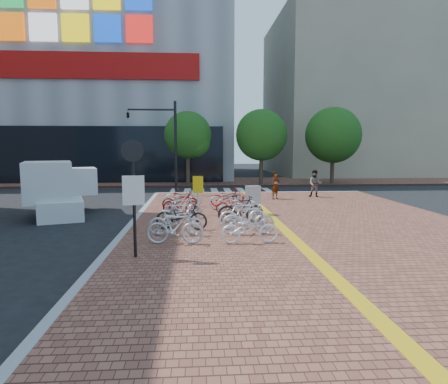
{
  "coord_description": "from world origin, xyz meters",
  "views": [
    {
      "loc": [
        -1.29,
        -15.11,
        3.29
      ],
      "look_at": [
        -0.11,
        2.14,
        1.3
      ],
      "focal_mm": 32.0,
      "sensor_mm": 36.0,
      "label": 1
    }
  ],
  "objects": [
    {
      "name": "bike_2",
      "position": [
        -1.88,
        -0.17,
        0.67
      ],
      "size": [
        2.09,
        1.09,
        1.04
      ],
      "primitive_type": "imported",
      "rotation": [
        0.0,
        0.0,
        1.36
      ],
      "color": "black",
      "rests_on": "sidewalk"
    },
    {
      "name": "utility_box",
      "position": [
        1.27,
        2.92,
        0.82
      ],
      "size": [
        0.7,
        0.57,
        1.34
      ],
      "primitive_type": "cube",
      "rotation": [
        0.0,
        0.0,
        0.22
      ],
      "color": "#ADADB2",
      "rests_on": "sidewalk"
    },
    {
      "name": "bike_7",
      "position": [
        -2.01,
        5.69,
        0.66
      ],
      "size": [
        1.96,
        0.71,
        1.03
      ],
      "primitive_type": "imported",
      "rotation": [
        0.0,
        0.0,
        1.58
      ],
      "color": "silver",
      "rests_on": "sidewalk"
    },
    {
      "name": "pedestrian_a",
      "position": [
        3.38,
        8.25,
        0.98
      ],
      "size": [
        0.72,
        0.68,
        1.65
      ],
      "primitive_type": "imported",
      "rotation": [
        0.0,
        0.0,
        0.66
      ],
      "color": "gray",
      "rests_on": "sidewalk"
    },
    {
      "name": "department_store",
      "position": [
        -15.99,
        31.95,
        13.98
      ],
      "size": [
        36.0,
        24.27,
        28.0
      ],
      "color": "gray",
      "rests_on": "ground"
    },
    {
      "name": "traffic_light_pole",
      "position": [
        -4.05,
        11.1,
        4.31
      ],
      "size": [
        3.24,
        1.25,
        6.03
      ],
      "color": "black",
      "rests_on": "sidewalk"
    },
    {
      "name": "tactile_strip",
      "position": [
        2.0,
        -5.0,
        0.16
      ],
      "size": [
        0.4,
        34.0,
        0.01
      ],
      "primitive_type": "cube",
      "color": "gold",
      "rests_on": "sidewalk"
    },
    {
      "name": "street_trees",
      "position": [
        5.04,
        17.45,
        4.1
      ],
      "size": [
        16.2,
        4.6,
        6.35
      ],
      "color": "#38281E",
      "rests_on": "far_sidewalk"
    },
    {
      "name": "kerb_north",
      "position": [
        3.0,
        12.0,
        0.08
      ],
      "size": [
        14.0,
        0.25,
        0.15
      ],
      "primitive_type": "cube",
      "color": "gray",
      "rests_on": "ground"
    },
    {
      "name": "bike_8",
      "position": [
        0.4,
        -2.5,
        0.64
      ],
      "size": [
        1.9,
        0.74,
        0.98
      ],
      "primitive_type": "imported",
      "rotation": [
        0.0,
        0.0,
        1.62
      ],
      "color": "white",
      "rests_on": "sidewalk"
    },
    {
      "name": "bike_5",
      "position": [
        -2.03,
        3.17,
        0.66
      ],
      "size": [
        1.69,
        0.5,
        1.01
      ],
      "primitive_type": "imported",
      "rotation": [
        0.0,
        0.0,
        1.58
      ],
      "color": "#B20C0C",
      "rests_on": "sidewalk"
    },
    {
      "name": "yellow_sign",
      "position": [
        -1.26,
        3.01,
        1.39
      ],
      "size": [
        0.48,
        0.19,
        1.78
      ],
      "color": "#B7B7BC",
      "rests_on": "sidewalk"
    },
    {
      "name": "notice_sign",
      "position": [
        -3.05,
        -3.93,
        2.24
      ],
      "size": [
        0.61,
        0.19,
        3.32
      ],
      "color": "black",
      "rests_on": "sidewalk"
    },
    {
      "name": "pedestrian_b",
      "position": [
        6.01,
        8.99,
        0.99
      ],
      "size": [
        1.01,
        0.92,
        1.67
      ],
      "primitive_type": "imported",
      "rotation": [
        0.0,
        0.0,
        -0.45
      ],
      "color": "#464859",
      "rests_on": "sidewalk"
    },
    {
      "name": "bike_1",
      "position": [
        -2.04,
        -1.22,
        0.66
      ],
      "size": [
        1.97,
        0.82,
        1.01
      ],
      "primitive_type": "imported",
      "rotation": [
        0.0,
        0.0,
        1.49
      ],
      "color": "#BABABF",
      "rests_on": "sidewalk"
    },
    {
      "name": "far_sidewalk",
      "position": [
        0.0,
        21.0,
        0.07
      ],
      "size": [
        70.0,
        8.0,
        0.15
      ],
      "primitive_type": "cube",
      "color": "brown",
      "rests_on": "ground"
    },
    {
      "name": "bike_6",
      "position": [
        -2.12,
        4.51,
        0.62
      ],
      "size": [
        1.82,
        0.75,
        0.94
      ],
      "primitive_type": "imported",
      "rotation": [
        0.0,
        0.0,
        1.64
      ],
      "color": "black",
      "rests_on": "sidewalk"
    },
    {
      "name": "bike_3",
      "position": [
        -2.01,
        0.88,
        0.62
      ],
      "size": [
        1.59,
        0.49,
        0.95
      ],
      "primitive_type": "imported",
      "rotation": [
        0.0,
        0.0,
        1.6
      ],
      "color": "silver",
      "rests_on": "sidewalk"
    },
    {
      "name": "bike_4",
      "position": [
        -1.92,
        2.05,
        0.65
      ],
      "size": [
        1.73,
        0.75,
        1.0
      ],
      "primitive_type": "imported",
      "rotation": [
        0.0,
        0.0,
        1.74
      ],
      "color": "silver",
      "rests_on": "sidewalk"
    },
    {
      "name": "bike_9",
      "position": [
        0.52,
        -1.22,
        0.72
      ],
      "size": [
        1.91,
        0.58,
        1.14
      ],
      "primitive_type": "imported",
      "rotation": [
        0.0,
        0.0,
        1.59
      ],
      "color": "silver",
      "rests_on": "sidewalk"
    },
    {
      "name": "kerb_west",
      "position": [
        -4.0,
        -5.0,
        0.08
      ],
      "size": [
        0.25,
        34.0,
        0.15
      ],
      "primitive_type": "cube",
      "color": "gray",
      "rests_on": "ground"
    },
    {
      "name": "sidewalk",
      "position": [
        3.0,
        -5.0,
        0.07
      ],
      "size": [
        14.0,
        34.0,
        0.15
      ],
      "primitive_type": "cube",
      "color": "brown",
      "rests_on": "ground"
    },
    {
      "name": "bike_12",
      "position": [
        0.42,
        2.26,
        0.57
      ],
      "size": [
        1.65,
        0.75,
        0.84
      ],
      "primitive_type": "imported",
      "rotation": [
        0.0,
        0.0,
        1.45
      ],
      "color": "#B3B3B8",
      "rests_on": "sidewalk"
    },
    {
      "name": "ground",
      "position": [
        0.0,
        0.0,
        0.0
      ],
      "size": [
        120.0,
        120.0,
        0.0
      ],
      "primitive_type": "plane",
      "color": "black",
      "rests_on": "ground"
    },
    {
      "name": "building_beige",
      "position": [
        18.0,
        32.0,
        9.0
      ],
      "size": [
        20.0,
        18.0,
        18.0
      ],
      "primitive_type": "cube",
      "color": "gray",
      "rests_on": "ground"
    },
    {
      "name": "bike_14",
      "position": [
        0.3,
        4.55,
        0.68
      ],
      "size": [
        2.07,
        0.91,
        1.05
      ],
      "primitive_type": "imported",
      "rotation": [
        0.0,
        0.0,
        1.68
      ],
      "color": "silver",
      "rests_on": "sidewalk"
    },
    {
      "name": "bike_15",
      "position": [
        0.3,
        5.69,
        0.62
      ],
      "size": [
        1.85,
        0.9,
        0.93
      ],
      "primitive_type": "imported",
      "rotation": [
        0.0,
        0.0,
        1.73
      ],
      "color": "#9E120B",
      "rests_on": "sidewalk"
    },
    {
      "name": "crosswalk",
      "position": [
        0.5,
        14.0,
        0.01
      ],
      "size": [
        7.5,
        4.0,
        0.01
      ],
      "color": "silver",
      "rests_on": "ground"
    },
    {
      "name": "bike_10",
      "position": [
        0.44,
        -0.22,
        0.71
      ],
      "size": [
        1.93,
        0.81,
        1.12
      ],
      "primitive_type": "imported",
      "rotation": [
        0.0,
        0.0,
        1.73
      ],
      "color": "white",
      "rests_on": "sidewalk"
    },
    {
      "name": "bike_13",
      "position": [
        0.42,
        3.14,
        0.6
      ],
      "size": [
        1.74,
        0.72,
        0.89
      ],
      "primitive_type": "imported",
      "rotation": [
        0.0,
        0.0,
        1.65
      ],
      "color": "#A9190C",
      "rests_on": "sidewalk"
    },
    {
      "name": "bike_0",
      "position": [
        -2.01,
        -2.45,
        0.7
      ],
      "size": [
        1.86,
        0.63,
        1.1
      ],
      "primitive_type": "imported",
      "rotation": [
        0.0,
        0.0,
        1.51
      ],
      "color": "silver",
      "rests_on": "sidewalk"
    },
    {
      "name": "bike_11",
      "position": [
        0.5,
        0.98,
        0.72
      ],
      "size": [
        1.94,
        0.67,
        1.14
      ],
      "primitive_type": "imported",
      "rotation": [
        0.0,
        0.0,
        1.64
      ],
      "color": "black",
      "rests_on": "sidewalk"
    },
    {
      "name": "box_truck",
      "position": [
        -7.74,
        4.05,
        1.22
      ],
      "size": [
        3.24,
        4.86,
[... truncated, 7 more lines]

